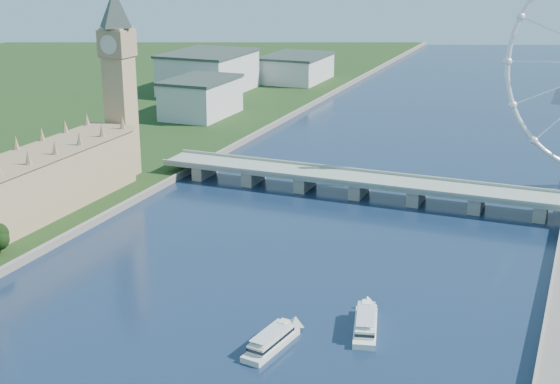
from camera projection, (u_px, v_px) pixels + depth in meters
The scene contains 5 objects.
big_ben at pixel (118, 59), 410.99m from camera, with size 20.02×20.02×110.00m.
westminster_bridge at pixel (360, 183), 402.86m from camera, with size 220.00×22.00×9.50m.
city_skyline at pixel (502, 86), 615.11m from camera, with size 505.00×280.00×32.00m.
tour_boat_near at pixel (271, 348), 252.36m from camera, with size 7.40×28.99×6.40m, color silver, non-canonical shape.
tour_boat_far at pixel (365, 331), 263.64m from camera, with size 7.87×30.75×6.80m, color white, non-canonical shape.
Camera 1 is at (106.63, -72.26, 125.23)m, focal length 50.00 mm.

